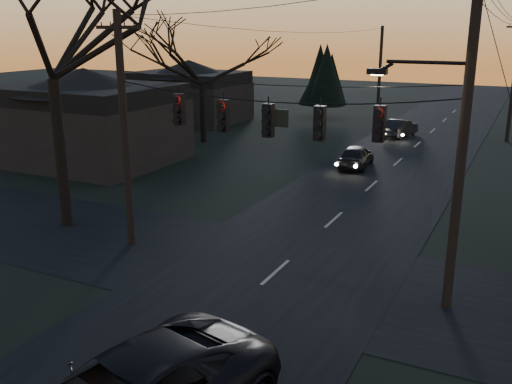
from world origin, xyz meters
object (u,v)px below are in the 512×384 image
at_px(utility_pole_right, 446,307).
at_px(utility_pole_far_r, 506,141).
at_px(bare_tree_left, 47,14).
at_px(utility_pole_left, 132,244).
at_px(sedan_oncoming_b, 400,128).
at_px(sedan_oncoming_a, 356,156).
at_px(utility_pole_far_l, 377,116).

height_order(utility_pole_right, utility_pole_far_r, utility_pole_right).
xyz_separation_m(utility_pole_far_r, bare_tree_left, (-15.28, -27.45, 8.37)).
bearing_deg(utility_pole_far_r, bare_tree_left, -119.10).
height_order(utility_pole_left, sedan_oncoming_b, utility_pole_left).
xyz_separation_m(bare_tree_left, sedan_oncoming_a, (7.83, 15.09, -7.71)).
distance_m(utility_pole_right, sedan_oncoming_b, 27.39).
bearing_deg(utility_pole_right, utility_pole_far_l, 107.72).
bearing_deg(utility_pole_far_r, utility_pole_right, -90.00).
relative_size(utility_pole_right, utility_pole_far_l, 1.25).
relative_size(utility_pole_far_l, sedan_oncoming_b, 2.03).
relative_size(utility_pole_left, sedan_oncoming_a, 2.20).
bearing_deg(utility_pole_right, utility_pole_left, 180.00).
bearing_deg(sedan_oncoming_a, utility_pole_far_l, -82.66).
distance_m(utility_pole_far_r, bare_tree_left, 32.51).
distance_m(utility_pole_far_l, sedan_oncoming_a, 20.77).
relative_size(utility_pole_far_l, sedan_oncoming_a, 2.07).
xyz_separation_m(utility_pole_right, sedan_oncoming_a, (-7.44, 15.64, 0.66)).
xyz_separation_m(utility_pole_far_l, sedan_oncoming_b, (4.19, -9.61, 0.65)).
relative_size(utility_pole_far_r, sedan_oncoming_b, 2.16).
relative_size(utility_pole_left, sedan_oncoming_b, 2.16).
bearing_deg(utility_pole_left, sedan_oncoming_a, 75.46).
distance_m(utility_pole_left, bare_tree_left, 9.20).
xyz_separation_m(utility_pole_far_l, bare_tree_left, (-3.78, -35.45, 8.37)).
relative_size(bare_tree_left, sedan_oncoming_b, 3.04).
height_order(utility_pole_right, utility_pole_far_l, utility_pole_right).
relative_size(utility_pole_right, bare_tree_left, 0.84).
relative_size(utility_pole_right, utility_pole_far_r, 1.18).
xyz_separation_m(utility_pole_right, bare_tree_left, (-15.28, 0.55, 8.37)).
bearing_deg(utility_pole_far_r, utility_pole_far_l, 145.18).
height_order(utility_pole_far_l, bare_tree_left, bare_tree_left).
bearing_deg(bare_tree_left, utility_pole_left, -8.34).
bearing_deg(sedan_oncoming_b, utility_pole_left, 91.52).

